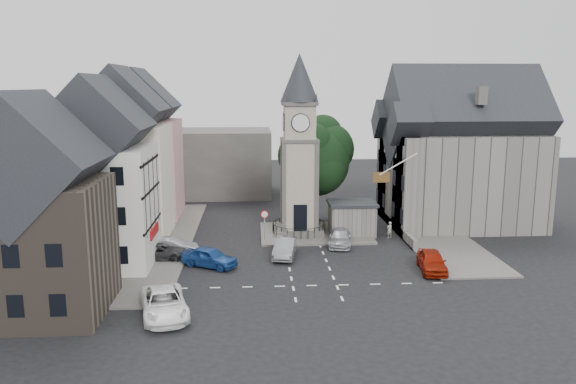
{
  "coord_description": "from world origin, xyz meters",
  "views": [
    {
      "loc": [
        -4.06,
        -41.85,
        13.56
      ],
      "look_at": [
        -1.19,
        5.0,
        4.54
      ],
      "focal_mm": 35.0,
      "sensor_mm": 36.0,
      "label": 1
    }
  ],
  "objects": [
    {
      "name": "town_tree",
      "position": [
        2.0,
        13.0,
        6.97
      ],
      "size": [
        7.2,
        7.2,
        10.8
      ],
      "color": "black",
      "rests_on": "ground"
    },
    {
      "name": "car_island_silver",
      "position": [
        -1.69,
        1.2,
        0.74
      ],
      "size": [
        2.24,
        4.66,
        1.47
      ],
      "primitive_type": "imported",
      "rotation": [
        0.0,
        0.0,
        -0.16
      ],
      "color": "gray",
      "rests_on": "ground"
    },
    {
      "name": "building_sw_stone",
      "position": [
        -17.0,
        -9.0,
        5.35
      ],
      "size": [
        8.6,
        7.6,
        10.4
      ],
      "color": "#4C4239",
      "rests_on": "ground"
    },
    {
      "name": "car_island_east",
      "position": [
        3.23,
        4.23,
        0.66
      ],
      "size": [
        2.61,
        4.8,
        1.32
      ],
      "primitive_type": "imported",
      "rotation": [
        0.0,
        0.0,
        -0.18
      ],
      "color": "#B5B8BD",
      "rests_on": "ground"
    },
    {
      "name": "pavement_west",
      "position": [
        -12.5,
        6.0,
        0.07
      ],
      "size": [
        6.0,
        30.0,
        0.14
      ],
      "primitive_type": "cube",
      "color": "#595651",
      "rests_on": "ground"
    },
    {
      "name": "backdrop_west",
      "position": [
        -12.0,
        28.0,
        4.0
      ],
      "size": [
        20.0,
        10.0,
        8.0
      ],
      "primitive_type": "cube",
      "color": "#4C4944",
      "rests_on": "ground"
    },
    {
      "name": "ground",
      "position": [
        0.0,
        0.0,
        0.0
      ],
      "size": [
        120.0,
        120.0,
        0.0
      ],
      "primitive_type": "plane",
      "color": "black",
      "rests_on": "ground"
    },
    {
      "name": "car_west_silver",
      "position": [
        -10.76,
        2.44,
        0.67
      ],
      "size": [
        4.24,
        1.98,
        1.35
      ],
      "primitive_type": "imported",
      "rotation": [
        0.0,
        0.0,
        1.43
      ],
      "color": "#AFB0B8",
      "rests_on": "ground"
    },
    {
      "name": "car_west_grey",
      "position": [
        -11.5,
        1.04,
        0.64
      ],
      "size": [
        4.68,
        2.29,
        1.28
      ],
      "primitive_type": "imported",
      "rotation": [
        0.0,
        0.0,
        1.53
      ],
      "color": "#2F2F31",
      "rests_on": "ground"
    },
    {
      "name": "terrace_tudor",
      "position": [
        -15.5,
        0.0,
        6.19
      ],
      "size": [
        8.1,
        7.6,
        12.0
      ],
      "color": "silver",
      "rests_on": "ground"
    },
    {
      "name": "central_island",
      "position": [
        1.5,
        8.0,
        0.08
      ],
      "size": [
        10.0,
        8.0,
        0.16
      ],
      "primitive_type": "cube",
      "color": "#595651",
      "rests_on": "ground"
    },
    {
      "name": "pavement_east",
      "position": [
        12.0,
        8.0,
        0.07
      ],
      "size": [
        6.0,
        26.0,
        0.14
      ],
      "primitive_type": "cube",
      "color": "#595651",
      "rests_on": "ground"
    },
    {
      "name": "road_markings",
      "position": [
        0.0,
        -5.5,
        0.01
      ],
      "size": [
        20.0,
        8.0,
        0.01
      ],
      "primitive_type": "cube",
      "color": "silver",
      "rests_on": "ground"
    },
    {
      "name": "east_building",
      "position": [
        15.59,
        11.0,
        6.26
      ],
      "size": [
        14.4,
        11.4,
        12.6
      ],
      "color": "#66645E",
      "rests_on": "ground"
    },
    {
      "name": "warning_sign_post",
      "position": [
        -3.2,
        5.43,
        2.03
      ],
      "size": [
        0.7,
        0.19,
        2.85
      ],
      "color": "black",
      "rests_on": "ground"
    },
    {
      "name": "car_west_blue",
      "position": [
        -7.5,
        -0.95,
        0.75
      ],
      "size": [
        4.69,
        3.67,
        1.49
      ],
      "primitive_type": "imported",
      "rotation": [
        0.0,
        0.0,
        1.06
      ],
      "color": "#1A4490",
      "rests_on": "ground"
    },
    {
      "name": "pedestrian",
      "position": [
        8.0,
        6.17,
        0.75
      ],
      "size": [
        0.65,
        0.56,
        1.5
      ],
      "primitive_type": "imported",
      "rotation": [
        0.0,
        0.0,
        3.58
      ],
      "color": "#AFA791",
      "rests_on": "ground"
    },
    {
      "name": "car_east_red",
      "position": [
        8.94,
        -3.0,
        0.77
      ],
      "size": [
        2.39,
        4.7,
        1.53
      ],
      "primitive_type": "imported",
      "rotation": [
        0.0,
        0.0,
        -0.13
      ],
      "color": "#971A08",
      "rests_on": "ground"
    },
    {
      "name": "clock_tower",
      "position": [
        0.0,
        7.99,
        8.12
      ],
      "size": [
        4.86,
        4.86,
        16.25
      ],
      "color": "#4C4944",
      "rests_on": "ground"
    },
    {
      "name": "east_boundary_wall",
      "position": [
        9.2,
        10.0,
        0.45
      ],
      "size": [
        0.4,
        16.0,
        0.9
      ],
      "primitive_type": "cube",
      "color": "#66645E",
      "rests_on": "ground"
    },
    {
      "name": "flagpole",
      "position": [
        8.0,
        4.0,
        7.0
      ],
      "size": [
        3.68,
        0.1,
        2.74
      ],
      "color": "white",
      "rests_on": "ground"
    },
    {
      "name": "terrace_cream",
      "position": [
        -15.5,
        8.0,
        6.58
      ],
      "size": [
        8.1,
        7.6,
        12.8
      ],
      "color": "#F2EACB",
      "rests_on": "ground"
    },
    {
      "name": "terrace_pink",
      "position": [
        -15.5,
        16.0,
        6.58
      ],
      "size": [
        8.1,
        7.6,
        12.8
      ],
      "color": "#C98A90",
      "rests_on": "ground"
    },
    {
      "name": "stone_shelter",
      "position": [
        4.8,
        7.5,
        1.55
      ],
      "size": [
        4.3,
        3.3,
        3.08
      ],
      "color": "#66645E",
      "rests_on": "ground"
    },
    {
      "name": "van_sw_white",
      "position": [
        -9.5,
        -10.0,
        0.78
      ],
      "size": [
        3.85,
        6.03,
        1.55
      ],
      "primitive_type": "imported",
      "rotation": [
        0.0,
        0.0,
        0.24
      ],
      "color": "white",
      "rests_on": "ground"
    }
  ]
}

